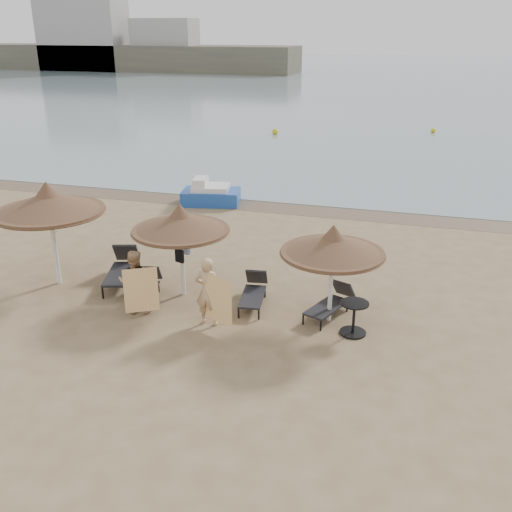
{
  "coord_description": "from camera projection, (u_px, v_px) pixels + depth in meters",
  "views": [
    {
      "loc": [
        4.88,
        -11.71,
        6.64
      ],
      "look_at": [
        1.12,
        1.2,
        1.24
      ],
      "focal_mm": 40.0,
      "sensor_mm": 36.0,
      "label": 1
    }
  ],
  "objects": [
    {
      "name": "palapa_left",
      "position": [
        49.0,
        203.0,
        15.08
      ],
      "size": [
        2.94,
        2.94,
        2.92
      ],
      "rotation": [
        0.0,
        0.0,
        -0.07
      ],
      "color": "white",
      "rests_on": "ground"
    },
    {
      "name": "bag_patterned",
      "position": [
        184.0,
        247.0,
        14.96
      ],
      "size": [
        0.33,
        0.19,
        0.39
      ],
      "rotation": [
        0.0,
        0.0,
        -0.29
      ],
      "color": "white",
      "rests_on": "ground"
    },
    {
      "name": "lounger_near_left",
      "position": [
        146.0,
        286.0,
        14.98
      ],
      "size": [
        0.85,
        1.69,
        0.72
      ],
      "rotation": [
        0.0,
        0.0,
        0.21
      ],
      "color": "black",
      "rests_on": "ground"
    },
    {
      "name": "sea",
      "position": [
        395.0,
        75.0,
        85.44
      ],
      "size": [
        200.0,
        140.0,
        0.03
      ],
      "primitive_type": "cube",
      "color": "slate",
      "rests_on": "ground"
    },
    {
      "name": "lounger_far_left",
      "position": [
        122.0,
        268.0,
        15.91
      ],
      "size": [
        1.24,
        2.15,
        0.91
      ],
      "rotation": [
        0.0,
        0.0,
        0.3
      ],
      "color": "black",
      "rests_on": "ground"
    },
    {
      "name": "lounger_far_right",
      "position": [
        332.0,
        302.0,
        14.11
      ],
      "size": [
        1.12,
        1.73,
        0.74
      ],
      "rotation": [
        0.0,
        0.0,
        -0.38
      ],
      "color": "black",
      "rests_on": "ground"
    },
    {
      "name": "lounger_near_right",
      "position": [
        254.0,
        291.0,
        14.69
      ],
      "size": [
        0.79,
        1.73,
        0.74
      ],
      "rotation": [
        0.0,
        0.0,
        0.15
      ],
      "color": "black",
      "rests_on": "ground"
    },
    {
      "name": "towel_left",
      "position": [
        141.0,
        290.0,
        13.66
      ],
      "size": [
        0.72,
        0.42,
        1.15
      ],
      "rotation": [
        0.0,
        0.0,
        0.52
      ],
      "color": "orange",
      "rests_on": "ground"
    },
    {
      "name": "person_left",
      "position": [
        134.0,
        277.0,
        14.0
      ],
      "size": [
        1.0,
        0.79,
        1.9
      ],
      "primitive_type": "imported",
      "rotation": [
        0.0,
        0.0,
        3.42
      ],
      "color": "tan",
      "rests_on": "ground"
    },
    {
      "name": "pedal_boat",
      "position": [
        210.0,
        194.0,
        22.99
      ],
      "size": [
        2.48,
        1.75,
        1.06
      ],
      "rotation": [
        0.0,
        0.0,
        0.19
      ],
      "color": "#1D49A2",
      "rests_on": "ground"
    },
    {
      "name": "ground",
      "position": [
        199.0,
        315.0,
        14.17
      ],
      "size": [
        160.0,
        160.0,
        0.0
      ],
      "primitive_type": "plane",
      "color": "#927957",
      "rests_on": "ground"
    },
    {
      "name": "palapa_right",
      "position": [
        333.0,
        245.0,
        13.2
      ],
      "size": [
        2.48,
        2.48,
        2.46
      ],
      "rotation": [
        0.0,
        0.0,
        -0.36
      ],
      "color": "white",
      "rests_on": "ground"
    },
    {
      "name": "towel_right",
      "position": [
        218.0,
        300.0,
        13.14
      ],
      "size": [
        0.77,
        0.34,
        1.15
      ],
      "rotation": [
        0.0,
        0.0,
        -0.4
      ],
      "color": "orange",
      "rests_on": "ground"
    },
    {
      "name": "far_shore",
      "position": [
        232.0,
        53.0,
        88.94
      ],
      "size": [
        150.0,
        54.8,
        12.0
      ],
      "color": "brown",
      "rests_on": "ground"
    },
    {
      "name": "person_right",
      "position": [
        208.0,
        286.0,
        13.38
      ],
      "size": [
        0.93,
        0.62,
        2.0
      ],
      "primitive_type": "imported",
      "rotation": [
        0.0,
        0.0,
        3.16
      ],
      "color": "tan",
      "rests_on": "ground"
    },
    {
      "name": "buoy_left",
      "position": [
        275.0,
        132.0,
        37.97
      ],
      "size": [
        0.4,
        0.4,
        0.4
      ],
      "primitive_type": "sphere",
      "color": "gold",
      "rests_on": "ground"
    },
    {
      "name": "side_table",
      "position": [
        354.0,
        319.0,
        13.18
      ],
      "size": [
        0.66,
        0.66,
        0.8
      ],
      "rotation": [
        0.0,
        0.0,
        0.03
      ],
      "color": "black",
      "rests_on": "ground"
    },
    {
      "name": "palapa_center",
      "position": [
        180.0,
        223.0,
        14.54
      ],
      "size": [
        2.54,
        2.54,
        2.52
      ],
      "rotation": [
        0.0,
        0.0,
        0.17
      ],
      "color": "white",
      "rests_on": "ground"
    },
    {
      "name": "bag_dark",
      "position": [
        179.0,
        256.0,
        14.71
      ],
      "size": [
        0.26,
        0.15,
        0.34
      ],
      "rotation": [
        0.0,
        0.0,
        -0.31
      ],
      "color": "black",
      "rests_on": "ground"
    },
    {
      "name": "wet_sand_strip",
      "position": [
        287.0,
        208.0,
        22.55
      ],
      "size": [
        200.0,
        1.6,
        0.01
      ],
      "primitive_type": "cube",
      "color": "brown",
      "rests_on": "ground"
    },
    {
      "name": "buoy_mid",
      "position": [
        433.0,
        130.0,
        38.58
      ],
      "size": [
        0.32,
        0.32,
        0.32
      ],
      "primitive_type": "sphere",
      "color": "gold",
      "rests_on": "ground"
    }
  ]
}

